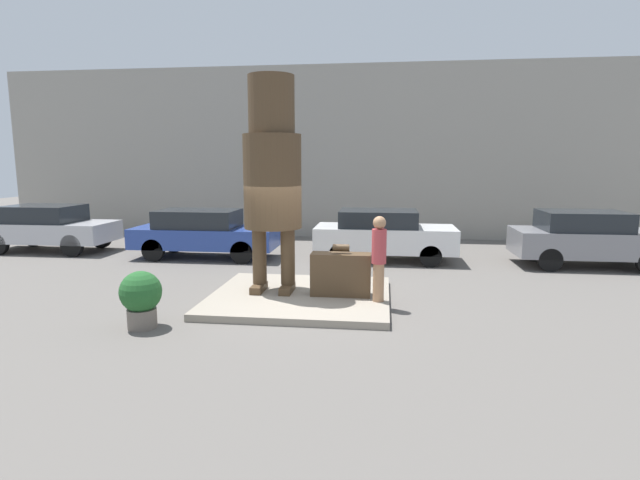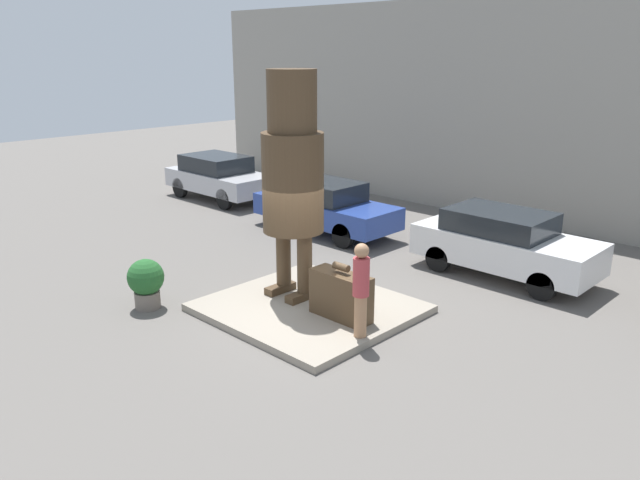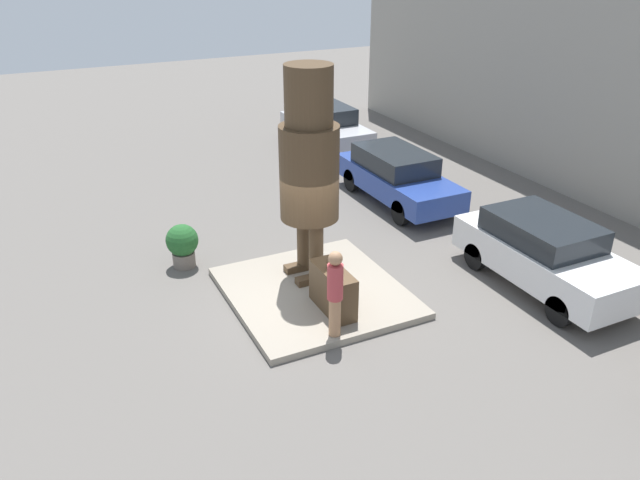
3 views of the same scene
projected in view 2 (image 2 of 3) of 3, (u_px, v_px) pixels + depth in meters
The scene contains 10 objects.
ground_plane at pixel (309, 311), 12.84m from camera, with size 60.00×60.00×0.00m, color #605B56.
pedestal at pixel (309, 308), 12.82m from camera, with size 3.87×3.61×0.15m.
building_backdrop at pixel (538, 113), 18.48m from camera, with size 28.00×0.60×6.74m.
statue_figure at pixel (293, 168), 12.54m from camera, with size 1.26×1.26×4.67m.
giant_suitcase at pixel (341, 295), 12.06m from camera, with size 1.28×0.47×1.12m.
tourist at pixel (361, 286), 11.11m from camera, with size 0.30×0.30×1.77m.
parked_car_silver at pixel (219, 176), 22.26m from camera, with size 4.21×1.85×1.56m.
parked_car_blue at pixel (324, 205), 18.22m from camera, with size 4.50×1.72×1.52m.
parked_car_white at pixel (504, 242), 14.66m from camera, with size 4.23×1.79×1.56m.
planter_pot at pixel (146, 281), 12.86m from camera, with size 0.75×0.75×1.06m.
Camera 2 is at (8.39, -8.37, 5.17)m, focal length 35.00 mm.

